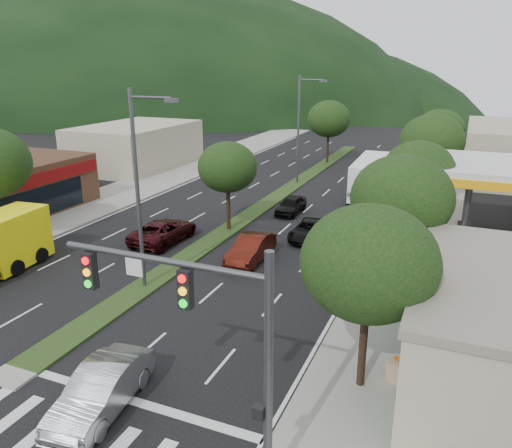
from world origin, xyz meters
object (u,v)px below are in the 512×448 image
at_px(tree_r_c, 418,171).
at_px(suv_maroon, 164,231).
at_px(motorhome, 371,177).
at_px(traffic_signal, 211,329).
at_px(car_queue_a, 291,205).
at_px(streetlight_mid, 300,125).
at_px(tree_med_near, 228,167).
at_px(a_frame_sign, 396,370).
at_px(tree_r_e, 440,130).
at_px(tree_r_d, 432,141).
at_px(car_queue_c, 251,249).
at_px(tree_r_b, 402,198).
at_px(car_queue_b, 375,197).
at_px(tree_r_a, 369,263).
at_px(sedan_silver, 101,390).
at_px(box_truck, 1,246).
at_px(tree_med_far, 329,119).
at_px(car_queue_d, 310,230).
at_px(streetlight_near, 140,183).

relative_size(tree_r_c, suv_maroon, 1.22).
bearing_deg(motorhome, traffic_signal, -89.03).
relative_size(traffic_signal, car_queue_a, 1.81).
distance_m(streetlight_mid, motorhome, 8.38).
relative_size(tree_med_near, a_frame_sign, 4.85).
distance_m(tree_r_e, motorhome, 10.80).
relative_size(tree_r_d, streetlight_mid, 0.72).
height_order(tree_r_d, car_queue_c, tree_r_d).
bearing_deg(tree_r_b, traffic_signal, -102.37).
xyz_separation_m(tree_r_c, car_queue_b, (-3.86, 8.47, -4.10)).
distance_m(tree_r_a, suv_maroon, 18.52).
distance_m(tree_r_b, sedan_silver, 15.33).
height_order(streetlight_mid, car_queue_c, streetlight_mid).
height_order(traffic_signal, suv_maroon, traffic_signal).
height_order(box_truck, a_frame_sign, box_truck).
bearing_deg(car_queue_c, a_frame_sign, -43.89).
relative_size(tree_r_a, box_truck, 1.00).
relative_size(suv_maroon, box_truck, 0.80).
distance_m(tree_med_far, car_queue_c, 31.04).
height_order(traffic_signal, sedan_silver, traffic_signal).
bearing_deg(tree_r_d, tree_r_c, -90.00).
bearing_deg(tree_r_d, tree_r_a, -90.00).
bearing_deg(car_queue_a, tree_r_d, 35.91).
distance_m(tree_r_e, streetlight_mid, 13.73).
xyz_separation_m(tree_r_c, tree_med_near, (-12.00, -2.00, -0.32)).
xyz_separation_m(tree_r_d, car_queue_b, (-3.86, -1.53, -4.53)).
relative_size(suv_maroon, car_queue_d, 1.21).
height_order(tree_r_a, car_queue_d, tree_r_a).
relative_size(car_queue_d, motorhome, 0.51).
bearing_deg(box_truck, streetlight_near, -177.77).
height_order(car_queue_a, car_queue_b, car_queue_a).
distance_m(streetlight_near, suv_maroon, 8.50).
bearing_deg(a_frame_sign, motorhome, 122.55).
bearing_deg(tree_r_e, motorhome, -116.88).
distance_m(sedan_silver, car_queue_d, 19.06).
bearing_deg(tree_med_far, suv_maroon, -95.47).
xyz_separation_m(streetlight_mid, car_queue_d, (5.49, -14.53, -4.97)).
bearing_deg(tree_r_d, car_queue_c, -116.82).
xyz_separation_m(tree_r_a, sedan_silver, (-7.72, -4.53, -4.05)).
height_order(sedan_silver, suv_maroon, sedan_silver).
distance_m(tree_r_b, box_truck, 21.41).
xyz_separation_m(tree_r_a, tree_r_c, (0.00, 16.00, -0.07)).
xyz_separation_m(streetlight_mid, car_queue_c, (3.44, -19.53, -4.84)).
height_order(tree_r_b, tree_r_d, tree_r_d).
relative_size(tree_r_b, car_queue_a, 1.79).
xyz_separation_m(tree_r_d, tree_med_far, (-12.00, 14.00, -0.17)).
xyz_separation_m(tree_med_near, streetlight_near, (0.21, -10.00, 1.16)).
bearing_deg(tree_r_c, streetlight_mid, 132.22).
relative_size(tree_med_far, streetlight_near, 0.69).
xyz_separation_m(tree_r_a, tree_r_e, (0.00, 36.00, 0.07)).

